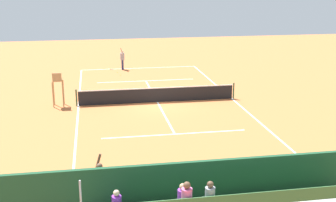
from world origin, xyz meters
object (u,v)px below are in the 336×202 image
(umpire_chair, at_px, (58,86))
(tennis_net, at_px, (157,95))
(tennis_player, at_px, (122,58))
(tennis_ball_far, at_px, (117,72))
(courtside_bench, at_px, (262,185))
(equipment_bag, at_px, (221,200))
(tennis_racket, at_px, (109,69))
(tennis_ball_near, at_px, (120,75))
(line_judge, at_px, (100,181))

(umpire_chair, bearing_deg, tennis_net, 178.20)
(tennis_player, height_order, tennis_ball_far, tennis_player)
(umpire_chair, height_order, tennis_player, umpire_chair)
(courtside_bench, xyz_separation_m, tennis_player, (3.29, -23.93, 0.46))
(tennis_net, bearing_deg, equipment_bag, 91.26)
(tennis_racket, bearing_deg, umpire_chair, 71.62)
(umpire_chair, bearing_deg, tennis_racket, -108.38)
(tennis_player, relative_size, tennis_ball_far, 29.18)
(tennis_ball_near, relative_size, line_judge, 0.03)
(line_judge, bearing_deg, tennis_player, -96.00)
(tennis_net, bearing_deg, line_judge, 73.01)
(tennis_player, bearing_deg, tennis_net, 97.79)
(tennis_net, height_order, tennis_ball_near, tennis_net)
(courtside_bench, xyz_separation_m, tennis_ball_near, (3.64, -21.64, -0.53))
(tennis_racket, height_order, line_judge, line_judge)
(tennis_racket, xyz_separation_m, tennis_ball_near, (-0.82, 2.59, 0.02))
(umpire_chair, distance_m, line_judge, 13.26)
(tennis_player, bearing_deg, tennis_ball_near, 81.31)
(equipment_bag, xyz_separation_m, line_judge, (4.23, -0.53, 0.84))
(equipment_bag, relative_size, tennis_player, 0.47)
(tennis_ball_near, bearing_deg, tennis_racket, -72.48)
(tennis_racket, bearing_deg, tennis_net, 103.47)
(equipment_bag, bearing_deg, umpire_chair, -64.46)
(tennis_net, xyz_separation_m, line_judge, (3.93, 12.87, 0.51))
(umpire_chair, relative_size, line_judge, 1.11)
(umpire_chair, xyz_separation_m, equipment_bag, (-6.50, 13.60, -1.13))
(umpire_chair, bearing_deg, tennis_ball_near, -118.25)
(courtside_bench, relative_size, line_judge, 0.93)
(tennis_net, height_order, equipment_bag, tennis_net)
(tennis_player, distance_m, line_judge, 23.66)
(tennis_ball_far, distance_m, line_judge, 22.37)
(equipment_bag, relative_size, tennis_ball_far, 13.64)
(equipment_bag, xyz_separation_m, tennis_ball_near, (2.10, -21.77, -0.15))
(tennis_racket, xyz_separation_m, tennis_ball_far, (-0.61, 1.55, 0.02))
(courtside_bench, height_order, tennis_player, tennis_player)
(tennis_racket, bearing_deg, tennis_player, 165.88)
(tennis_racket, relative_size, tennis_ball_near, 8.54)
(courtside_bench, bearing_deg, tennis_ball_near, -80.45)
(tennis_ball_near, xyz_separation_m, line_judge, (2.12, 21.24, 0.98))
(umpire_chair, bearing_deg, tennis_player, -114.37)
(tennis_racket, bearing_deg, equipment_bag, 96.84)
(tennis_net, height_order, tennis_player, tennis_player)
(tennis_net, relative_size, tennis_ball_far, 156.06)
(courtside_bench, relative_size, tennis_ball_near, 27.27)
(courtside_bench, relative_size, equipment_bag, 2.00)
(tennis_net, relative_size, equipment_bag, 11.44)
(courtside_bench, bearing_deg, tennis_net, -82.14)
(tennis_player, bearing_deg, umpire_chair, 65.63)
(tennis_net, xyz_separation_m, tennis_player, (1.46, -10.66, 0.51))
(tennis_player, xyz_separation_m, tennis_ball_far, (0.56, 1.26, -0.98))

